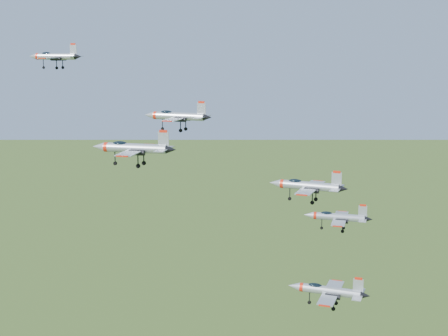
{
  "coord_description": "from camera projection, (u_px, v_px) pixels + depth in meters",
  "views": [
    {
      "loc": [
        12.41,
        -103.39,
        146.85
      ],
      "look_at": [
        2.76,
        -3.99,
        127.38
      ],
      "focal_mm": 50.0,
      "sensor_mm": 36.0,
      "label": 1
    }
  ],
  "objects": [
    {
      "name": "jet_lead",
      "position": [
        54.0,
        56.0,
        112.64
      ],
      "size": [
        10.91,
        9.21,
        2.94
      ],
      "rotation": [
        0.0,
        0.0,
        -0.22
      ],
      "color": "#A1A7AD"
    },
    {
      "name": "jet_left_high",
      "position": [
        177.0,
        116.0,
        101.21
      ],
      "size": [
        11.81,
        9.98,
        3.19
      ],
      "rotation": [
        0.0,
        0.0,
        -0.24
      ],
      "color": "#A1A7AD"
    },
    {
      "name": "jet_right_high",
      "position": [
        133.0,
        148.0,
        88.1
      ],
      "size": [
        12.67,
        10.57,
        3.39
      ],
      "rotation": [
        0.0,
        0.0,
        -0.14
      ],
      "color": "#A1A7AD"
    },
    {
      "name": "jet_left_low",
      "position": [
        307.0,
        186.0,
        107.13
      ],
      "size": [
        13.76,
        11.7,
        3.74
      ],
      "rotation": [
        0.0,
        0.0,
        -0.29
      ],
      "color": "#A1A7AD"
    },
    {
      "name": "jet_right_low",
      "position": [
        337.0,
        217.0,
        97.26
      ],
      "size": [
        10.7,
        8.96,
        2.86
      ],
      "rotation": [
        0.0,
        0.0,
        -0.17
      ],
      "color": "#A1A7AD"
    },
    {
      "name": "jet_trail",
      "position": [
        327.0,
        290.0,
        104.77
      ],
      "size": [
        13.8,
        11.69,
        3.73
      ],
      "rotation": [
        0.0,
        0.0,
        -0.25
      ],
      "color": "#A1A7AD"
    }
  ]
}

